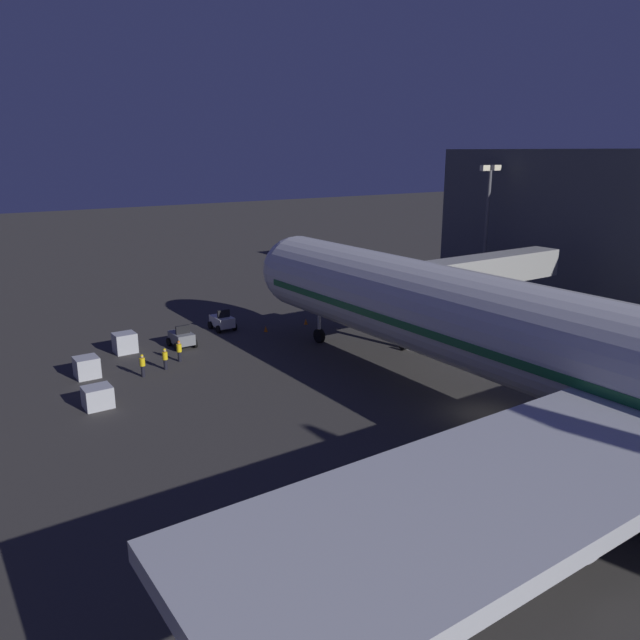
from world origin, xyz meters
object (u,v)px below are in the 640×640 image
Objects in this scene: jet_bridge at (462,274)px; baggage_container_far_row at (98,397)px; traffic_cone_nose_starboard at (266,329)px; baggage_container_mid_row at (87,367)px; ground_crew_near_nose_gear at (179,350)px; ground_crew_marshaller_fwd at (142,364)px; pushback_tug at (222,321)px; ground_crew_by_belt_loader at (165,358)px; baggage_container_near_belt at (125,343)px; baggage_tug_lead at (182,338)px; apron_floodlight_mast at (487,220)px; traffic_cone_nose_port at (306,322)px.

jet_bridge is 11.64× the size of baggage_container_far_row.
baggage_container_far_row is 19.69m from traffic_cone_nose_starboard.
baggage_container_mid_row is 0.96× the size of ground_crew_near_nose_gear.
jet_bridge is 11.80× the size of ground_crew_marshaller_fwd.
ground_crew_by_belt_loader is at bearing 41.87° from pushback_tug.
baggage_container_mid_row is at bearing 22.91° from pushback_tug.
ground_crew_by_belt_loader reaches higher than baggage_container_mid_row.
ground_crew_marshaller_fwd reaches higher than baggage_container_far_row.
pushback_tug reaches higher than ground_crew_by_belt_loader.
ground_crew_marshaller_fwd is at bearing 83.74° from baggage_container_near_belt.
baggage_container_mid_row is (8.52, 2.94, -0.02)m from baggage_tug_lead.
apron_floodlight_mast reaches higher than baggage_container_far_row.
pushback_tug reaches higher than ground_crew_marshaller_fwd.
jet_bridge reaches higher than baggage_container_near_belt.
baggage_container_mid_row is (13.65, 5.77, -0.02)m from pushback_tug.
baggage_tug_lead is 12.51m from traffic_cone_nose_port.
baggage_container_near_belt reaches higher than baggage_container_mid_row.
ground_crew_by_belt_loader is at bearing 4.90° from apron_floodlight_mast.
jet_bridge is at bearing 175.82° from baggage_container_far_row.
jet_bridge is 17.80m from apron_floodlight_mast.
apron_floodlight_mast is at bearing 176.47° from baggage_container_near_belt.
ground_crew_near_nose_gear is (-7.80, -5.58, 0.23)m from baggage_container_far_row.
jet_bridge reaches higher than ground_crew_by_belt_loader.
pushback_tug is 1.00× the size of baggage_tug_lead.
traffic_cone_nose_port is (8.87, -11.25, -5.47)m from jet_bridge.
jet_bridge is 31.27m from baggage_container_far_row.
baggage_tug_lead is 7.30m from ground_crew_marshaller_fwd.
baggage_container_far_row is (30.78, -2.25, -5.03)m from jet_bridge.
baggage_tug_lead is 1.40× the size of baggage_container_far_row.
ground_crew_marshaller_fwd reaches higher than traffic_cone_nose_port.
ground_crew_near_nose_gear is at bearing -153.91° from ground_crew_marshaller_fwd.
jet_bridge reaches higher than ground_crew_near_nose_gear.
baggage_tug_lead is 4.59m from baggage_container_near_belt.
traffic_cone_nose_starboard is (27.70, -1.24, -8.38)m from apron_floodlight_mast.
jet_bridge is at bearing 139.00° from pushback_tug.
baggage_container_near_belt is at bearing -5.67° from traffic_cone_nose_starboard.
baggage_container_far_row is 1.01× the size of ground_crew_marshaller_fwd.
jet_bridge is at bearing 164.39° from baggage_container_mid_row.
traffic_cone_nose_starboard is at bearing -160.58° from ground_crew_near_nose_gear.
apron_floodlight_mast is 38.26m from ground_crew_near_nose_gear.
baggage_tug_lead is (35.80, -1.28, -7.88)m from apron_floodlight_mast.
ground_crew_near_nose_gear is (37.41, 2.19, -7.72)m from apron_floodlight_mast.
traffic_cone_nose_starboard is at bearing -152.80° from baggage_container_far_row.
ground_crew_marshaller_fwd is at bearing 38.04° from pushback_tug.
baggage_tug_lead is 8.12m from traffic_cone_nose_starboard.
jet_bridge is 22.09m from pushback_tug.
ground_crew_by_belt_loader is (8.32, 7.46, 0.14)m from pushback_tug.
ground_crew_by_belt_loader is (1.59, 1.16, -0.02)m from ground_crew_near_nose_gear.
baggage_container_near_belt reaches higher than baggage_container_far_row.
baggage_container_far_row is at bearing 27.20° from traffic_cone_nose_starboard.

